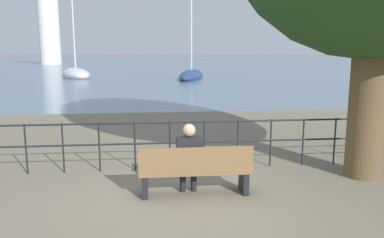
{
  "coord_description": "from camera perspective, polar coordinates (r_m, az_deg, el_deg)",
  "views": [
    {
      "loc": [
        -0.73,
        -6.25,
        2.46
      ],
      "look_at": [
        0.0,
        0.5,
        1.26
      ],
      "focal_mm": 35.0,
      "sensor_mm": 36.0,
      "label": 1
    }
  ],
  "objects": [
    {
      "name": "ground_plane",
      "position": [
        6.76,
        0.46,
        -11.34
      ],
      "size": [
        1000.0,
        1000.0,
        0.0
      ],
      "primitive_type": "plane",
      "color": "#7A705B"
    },
    {
      "name": "harbor_water",
      "position": [
        165.64,
        -5.96,
        9.06
      ],
      "size": [
        600.0,
        300.0,
        0.01
      ],
      "color": "slate",
      "rests_on": "ground_plane"
    },
    {
      "name": "park_bench",
      "position": [
        6.55,
        0.53,
        -7.97
      ],
      "size": [
        1.95,
        0.45,
        0.9
      ],
      "color": "brown",
      "rests_on": "ground_plane"
    },
    {
      "name": "seated_person_left",
      "position": [
        6.54,
        -0.47,
        -5.62
      ],
      "size": [
        0.44,
        0.35,
        1.27
      ],
      "color": "black",
      "rests_on": "ground_plane"
    },
    {
      "name": "promenade_railing",
      "position": [
        7.98,
        -0.76,
        -2.78
      ],
      "size": [
        12.56,
        0.04,
        1.05
      ],
      "color": "black",
      "rests_on": "ground_plane"
    },
    {
      "name": "sailboat_0",
      "position": [
        37.27,
        -0.09,
        6.61
      ],
      "size": [
        4.13,
        9.21,
        8.18
      ],
      "rotation": [
        0.0,
        0.0,
        -0.24
      ],
      "color": "navy",
      "rests_on": "ground_plane"
    },
    {
      "name": "sailboat_2",
      "position": [
        40.19,
        -17.28,
        6.46
      ],
      "size": [
        4.7,
        6.65,
        8.07
      ],
      "rotation": [
        0.0,
        0.0,
        0.41
      ],
      "color": "silver",
      "rests_on": "ground_plane"
    },
    {
      "name": "harbor_lighthouse",
      "position": [
        91.71,
        -21.12,
        15.51
      ],
      "size": [
        4.52,
        4.52,
        26.55
      ],
      "color": "white",
      "rests_on": "ground_plane"
    }
  ]
}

